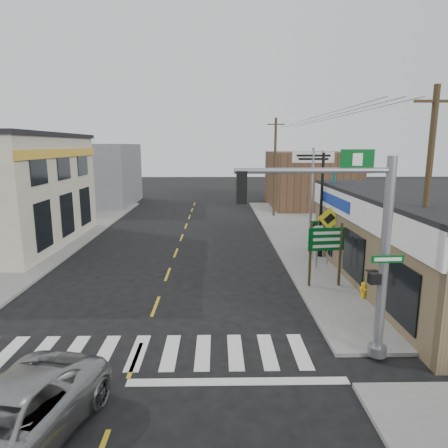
{
  "coord_description": "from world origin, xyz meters",
  "views": [
    {
      "loc": [
        2.45,
        -10.91,
        6.27
      ],
      "look_at": [
        2.76,
        6.61,
        2.8
      ],
      "focal_mm": 32.0,
      "sensor_mm": 36.0,
      "label": 1
    }
  ],
  "objects_px": {
    "suv": "(4,425)",
    "dance_center_sign": "(313,169)",
    "fire_hydrant": "(364,289)",
    "utility_pole_far": "(275,166)",
    "utility_pole_near": "(426,206)",
    "traffic_signal_pole": "(361,238)",
    "lamp_post": "(323,195)",
    "guide_sign": "(326,246)",
    "bare_tree": "(417,214)"
  },
  "relations": [
    {
      "from": "guide_sign",
      "to": "utility_pole_far",
      "type": "height_order",
      "value": "utility_pole_far"
    },
    {
      "from": "fire_hydrant",
      "to": "utility_pole_far",
      "type": "relative_size",
      "value": 0.08
    },
    {
      "from": "utility_pole_near",
      "to": "fire_hydrant",
      "type": "bearing_deg",
      "value": 117.19
    },
    {
      "from": "traffic_signal_pole",
      "to": "utility_pole_near",
      "type": "height_order",
      "value": "utility_pole_near"
    },
    {
      "from": "traffic_signal_pole",
      "to": "bare_tree",
      "type": "distance_m",
      "value": 6.07
    },
    {
      "from": "suv",
      "to": "fire_hydrant",
      "type": "distance_m",
      "value": 13.14
    },
    {
      "from": "suv",
      "to": "traffic_signal_pole",
      "type": "height_order",
      "value": "traffic_signal_pole"
    },
    {
      "from": "bare_tree",
      "to": "utility_pole_near",
      "type": "xyz_separation_m",
      "value": [
        -0.91,
        -2.24,
        0.67
      ]
    },
    {
      "from": "lamp_post",
      "to": "utility_pole_far",
      "type": "bearing_deg",
      "value": 87.32
    },
    {
      "from": "lamp_post",
      "to": "traffic_signal_pole",
      "type": "bearing_deg",
      "value": -105.31
    },
    {
      "from": "traffic_signal_pole",
      "to": "lamp_post",
      "type": "relative_size",
      "value": 1.0
    },
    {
      "from": "suv",
      "to": "traffic_signal_pole",
      "type": "distance_m",
      "value": 9.59
    },
    {
      "from": "dance_center_sign",
      "to": "utility_pole_near",
      "type": "relative_size",
      "value": 0.74
    },
    {
      "from": "suv",
      "to": "dance_center_sign",
      "type": "distance_m",
      "value": 23.2
    },
    {
      "from": "lamp_post",
      "to": "dance_center_sign",
      "type": "xyz_separation_m",
      "value": [
        0.74,
        5.66,
        1.09
      ]
    },
    {
      "from": "dance_center_sign",
      "to": "utility_pole_far",
      "type": "height_order",
      "value": "utility_pole_far"
    },
    {
      "from": "suv",
      "to": "utility_pole_near",
      "type": "distance_m",
      "value": 13.34
    },
    {
      "from": "traffic_signal_pole",
      "to": "fire_hydrant",
      "type": "height_order",
      "value": "traffic_signal_pole"
    },
    {
      "from": "bare_tree",
      "to": "traffic_signal_pole",
      "type": "bearing_deg",
      "value": -130.33
    },
    {
      "from": "dance_center_sign",
      "to": "guide_sign",
      "type": "bearing_deg",
      "value": -97.16
    },
    {
      "from": "traffic_signal_pole",
      "to": "bare_tree",
      "type": "height_order",
      "value": "traffic_signal_pole"
    },
    {
      "from": "guide_sign",
      "to": "lamp_post",
      "type": "xyz_separation_m",
      "value": [
        1.06,
        4.85,
        1.65
      ]
    },
    {
      "from": "suv",
      "to": "guide_sign",
      "type": "xyz_separation_m",
      "value": [
        9.07,
        9.6,
        1.25
      ]
    },
    {
      "from": "fire_hydrant",
      "to": "dance_center_sign",
      "type": "relative_size",
      "value": 0.11
    },
    {
      "from": "fire_hydrant",
      "to": "dance_center_sign",
      "type": "bearing_deg",
      "value": 87.27
    },
    {
      "from": "fire_hydrant",
      "to": "utility_pole_near",
      "type": "bearing_deg",
      "value": -63.42
    },
    {
      "from": "utility_pole_near",
      "to": "suv",
      "type": "bearing_deg",
      "value": -151.51
    },
    {
      "from": "dance_center_sign",
      "to": "lamp_post",
      "type": "bearing_deg",
      "value": -94.88
    },
    {
      "from": "traffic_signal_pole",
      "to": "dance_center_sign",
      "type": "height_order",
      "value": "traffic_signal_pole"
    },
    {
      "from": "fire_hydrant",
      "to": "guide_sign",
      "type": "bearing_deg",
      "value": 130.27
    },
    {
      "from": "fire_hydrant",
      "to": "bare_tree",
      "type": "xyz_separation_m",
      "value": [
        1.98,
        0.1,
        3.09
      ]
    },
    {
      "from": "bare_tree",
      "to": "lamp_post",
      "type": "bearing_deg",
      "value": 109.11
    },
    {
      "from": "traffic_signal_pole",
      "to": "fire_hydrant",
      "type": "bearing_deg",
      "value": 63.7
    },
    {
      "from": "bare_tree",
      "to": "utility_pole_far",
      "type": "bearing_deg",
      "value": 98.52
    },
    {
      "from": "bare_tree",
      "to": "dance_center_sign",
      "type": "bearing_deg",
      "value": 96.77
    },
    {
      "from": "fire_hydrant",
      "to": "utility_pole_far",
      "type": "bearing_deg",
      "value": 92.72
    },
    {
      "from": "suv",
      "to": "utility_pole_near",
      "type": "height_order",
      "value": "utility_pole_near"
    },
    {
      "from": "suv",
      "to": "utility_pole_far",
      "type": "height_order",
      "value": "utility_pole_far"
    },
    {
      "from": "guide_sign",
      "to": "lamp_post",
      "type": "height_order",
      "value": "lamp_post"
    },
    {
      "from": "guide_sign",
      "to": "fire_hydrant",
      "type": "bearing_deg",
      "value": -56.37
    },
    {
      "from": "dance_center_sign",
      "to": "bare_tree",
      "type": "bearing_deg",
      "value": -80.67
    },
    {
      "from": "lamp_post",
      "to": "utility_pole_near",
      "type": "xyz_separation_m",
      "value": [
        1.24,
        -8.44,
        0.65
      ]
    },
    {
      "from": "guide_sign",
      "to": "lamp_post",
      "type": "relative_size",
      "value": 0.47
    },
    {
      "from": "fire_hydrant",
      "to": "lamp_post",
      "type": "bearing_deg",
      "value": 91.52
    },
    {
      "from": "bare_tree",
      "to": "utility_pole_near",
      "type": "distance_m",
      "value": 2.51
    },
    {
      "from": "lamp_post",
      "to": "dance_center_sign",
      "type": "bearing_deg",
      "value": 76.59
    },
    {
      "from": "guide_sign",
      "to": "utility_pole_far",
      "type": "relative_size",
      "value": 0.34
    },
    {
      "from": "fire_hydrant",
      "to": "lamp_post",
      "type": "relative_size",
      "value": 0.11
    },
    {
      "from": "fire_hydrant",
      "to": "suv",
      "type": "bearing_deg",
      "value": -141.62
    },
    {
      "from": "guide_sign",
      "to": "dance_center_sign",
      "type": "height_order",
      "value": "dance_center_sign"
    }
  ]
}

